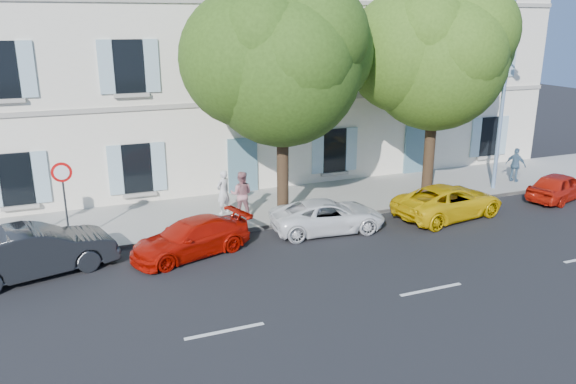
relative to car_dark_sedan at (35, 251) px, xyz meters
name	(u,v)px	position (x,y,z in m)	size (l,w,h in m)	color
ground	(362,240)	(10.32, -1.16, -0.76)	(90.00, 90.00, 0.00)	black
sidewalk	(310,201)	(10.32, 3.29, -0.68)	(36.00, 4.50, 0.15)	#A09E96
kerb	(333,218)	(10.32, 1.12, -0.68)	(36.00, 0.16, 0.16)	#9E998E
building	(262,49)	(10.32, 9.04, 5.24)	(28.00, 7.00, 12.00)	white
car_dark_sedan	(35,251)	(0.00, 0.00, 0.00)	(1.60, 4.59, 1.51)	black
car_red_coupe	(191,238)	(4.59, -0.20, -0.18)	(1.62, 3.98, 1.16)	#AF0F05
car_white_coupe	(328,216)	(9.63, 0.13, -0.18)	(1.90, 4.12, 1.15)	white
car_yellow_supercar	(449,201)	(14.60, -0.22, -0.13)	(2.09, 4.53, 1.26)	#E8B809
car_red_hatchback	(560,186)	(20.29, -0.16, -0.16)	(1.40, 3.48, 1.18)	#B5190B
tree_left	(282,68)	(8.48, 1.65, 4.93)	(5.55, 5.55, 8.60)	#3A2819
tree_right	(436,61)	(15.36, 2.28, 4.97)	(5.64, 5.64, 8.69)	#3A2819
road_sign	(63,186)	(0.96, 1.81, 1.41)	(0.65, 0.10, 2.80)	#383A3D
street_lamp	(508,80)	(18.61, 1.71, 4.13)	(0.41, 1.79, 8.37)	#7293BF
pedestrian_a	(223,192)	(6.55, 2.94, 0.25)	(0.63, 0.41, 1.72)	silver
pedestrian_b	(241,194)	(7.09, 2.35, 0.27)	(0.85, 0.67, 1.76)	#AE6F74
pedestrian_c	(516,165)	(20.22, 2.35, 0.18)	(0.92, 0.38, 1.57)	slate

